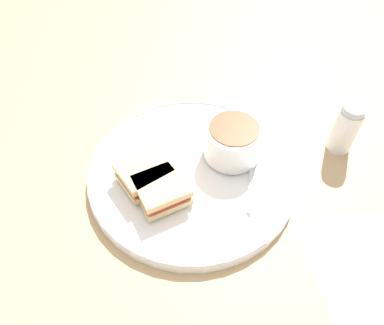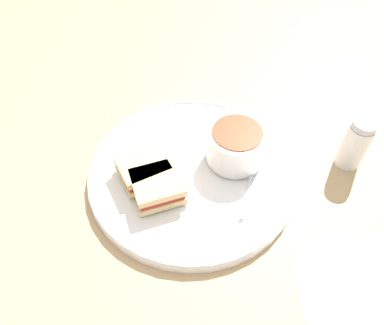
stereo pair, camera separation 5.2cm
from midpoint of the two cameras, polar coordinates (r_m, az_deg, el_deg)
name	(u,v)px [view 1 (the left image)]	position (r m, az deg, el deg)	size (l,w,h in m)	color
ground_plane	(192,176)	(0.64, -2.32, -2.23)	(2.40, 2.40, 0.00)	tan
plate	(192,172)	(0.63, -2.36, -1.64)	(0.35, 0.35, 0.02)	white
soup_bowl	(233,141)	(0.62, 3.90, 3.25)	(0.10, 0.10, 0.06)	white
spoon	(251,162)	(0.63, 6.74, -0.06)	(0.13, 0.04, 0.01)	silver
sandwich_half_near	(144,173)	(0.60, -9.79, -1.78)	(0.10, 0.10, 0.03)	#DBBC7F
sandwich_half_far	(162,190)	(0.58, -7.16, -4.32)	(0.09, 0.09, 0.03)	#DBBC7F
salt_shaker	(346,128)	(0.69, 20.41, 4.78)	(0.04, 0.04, 0.10)	silver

